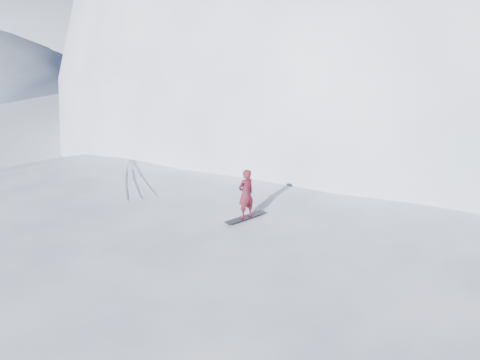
{
  "coord_description": "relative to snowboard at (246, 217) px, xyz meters",
  "views": [
    {
      "loc": [
        -0.37,
        -13.66,
        8.97
      ],
      "look_at": [
        2.79,
        1.08,
        3.5
      ],
      "focal_mm": 32.0,
      "sensor_mm": 36.0,
      "label": 1
    }
  ],
  "objects": [
    {
      "name": "ground",
      "position": [
        -2.79,
        -0.08,
        -2.41
      ],
      "size": [
        400.0,
        400.0,
        0.0
      ],
      "primitive_type": "plane",
      "color": "white",
      "rests_on": "ground"
    },
    {
      "name": "summit_peak",
      "position": [
        19.21,
        25.92,
        -2.41
      ],
      "size": [
        60.0,
        56.0,
        56.0
      ],
      "primitive_type": "ellipsoid",
      "color": "white",
      "rests_on": "ground"
    },
    {
      "name": "near_ridge",
      "position": [
        -1.79,
        2.92,
        -2.41
      ],
      "size": [
        36.0,
        28.0,
        4.8
      ],
      "primitive_type": "ellipsoid",
      "color": "white",
      "rests_on": "ground"
    },
    {
      "name": "peak_shoulder",
      "position": [
        7.21,
        19.92,
        -2.41
      ],
      "size": [
        28.0,
        24.0,
        18.0
      ],
      "primitive_type": "ellipsoid",
      "color": "white",
      "rests_on": "ground"
    },
    {
      "name": "wind_bumps",
      "position": [
        -3.35,
        2.04,
        -2.41
      ],
      "size": [
        16.0,
        14.4,
        1.0
      ],
      "color": "white",
      "rests_on": "ground"
    },
    {
      "name": "snowboarder",
      "position": [
        0.0,
        0.0,
        0.92
      ],
      "size": [
        0.78,
        0.68,
        1.81
      ],
      "primitive_type": "imported",
      "rotation": [
        0.0,
        0.0,
        3.59
      ],
      "color": "maroon",
      "rests_on": "snowboard"
    },
    {
      "name": "board_tracks",
      "position": [
        -4.17,
        5.52,
        0.01
      ],
      "size": [
        1.71,
        5.99,
        0.04
      ],
      "color": "silver",
      "rests_on": "ground"
    },
    {
      "name": "snowboard",
      "position": [
        0.0,
        0.0,
        0.0
      ],
      "size": [
        1.66,
        1.02,
        0.03
      ],
      "primitive_type": "cube",
      "rotation": [
        0.0,
        0.0,
        0.45
      ],
      "color": "black",
      "rests_on": "near_ridge"
    }
  ]
}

